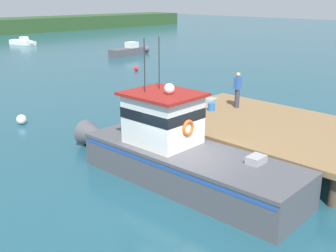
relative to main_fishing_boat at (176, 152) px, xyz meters
name	(u,v)px	position (x,y,z in m)	size (l,w,h in m)	color
ground_plane	(185,186)	(-0.18, -0.59, -1.01)	(200.00, 200.00, 0.00)	#1E4C5B
dock	(266,125)	(4.62, -0.59, 0.07)	(6.00, 9.00, 1.20)	#4C3D2D
main_fishing_boat	(176,152)	(0.00, 0.00, 0.00)	(2.87, 9.87, 4.80)	#4C4C51
crate_single_by_cleat	(211,102)	(5.12, 2.72, 0.36)	(0.60, 0.44, 0.34)	#9E9EA3
crate_stack_near_edge	(164,112)	(2.27, 2.92, 0.40)	(0.60, 0.44, 0.42)	#9E9EA3
bait_bucket	(211,107)	(4.47, 2.14, 0.36)	(0.32, 0.32, 0.34)	#2866B2
deckhand_by_the_boat	(238,89)	(5.70, 1.65, 1.05)	(0.36, 0.22, 1.63)	#383842
moored_boat_mid_harbor	(23,42)	(15.56, 42.92, -0.64)	(1.95, 4.22, 1.06)	white
moored_boat_outer_mooring	(130,51)	(19.05, 25.36, -0.53)	(5.50, 1.93, 1.38)	#4C4C51
mooring_buoy_outer	(136,68)	(13.24, 17.52, -0.81)	(0.40, 0.40, 0.40)	red
mooring_buoy_channel_marker	(21,119)	(-0.82, 9.91, -0.76)	(0.50, 0.50, 0.50)	silver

